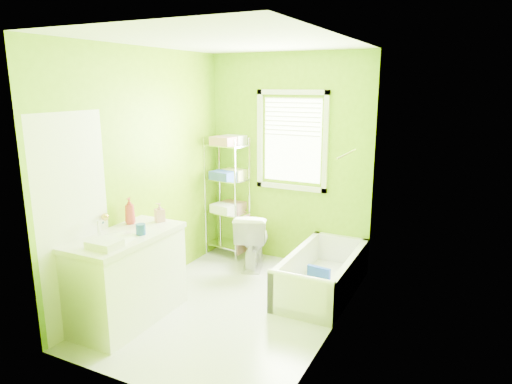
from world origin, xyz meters
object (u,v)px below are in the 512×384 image
at_px(vanity, 127,275).
at_px(wire_shelf_unit, 229,184).
at_px(bathtub, 321,280).
at_px(toilet, 253,239).

height_order(vanity, wire_shelf_unit, wire_shelf_unit).
xyz_separation_m(bathtub, toilet, (-1.01, 0.35, 0.20)).
xyz_separation_m(bathtub, vanity, (-1.48, -1.38, 0.31)).
bearing_deg(toilet, bathtub, 142.76).
distance_m(toilet, vanity, 1.79).
distance_m(bathtub, toilet, 1.09).
bearing_deg(vanity, bathtub, 42.83).
height_order(bathtub, vanity, vanity).
xyz_separation_m(bathtub, wire_shelf_unit, (-1.46, 0.56, 0.82)).
relative_size(toilet, vanity, 0.61).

